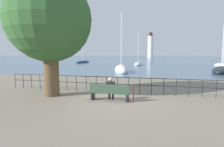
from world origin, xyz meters
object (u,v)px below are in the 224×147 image
object	(u,v)px
closed_umbrella	(133,92)
harbor_lighthouse	(150,46)
shade_tree	(50,21)
sailboat_0	(138,64)
sailboat_4	(83,62)
park_bench	(109,93)
sailboat_1	(121,70)
seated_person_left	(110,88)
sailboat_3	(223,66)
sailboat_2	(221,70)

from	to	relation	value
closed_umbrella	harbor_lighthouse	size ratio (longest dim) A/B	0.05
shade_tree	closed_umbrella	distance (m)	6.31
sailboat_0	sailboat_4	xyz separation A→B (m)	(-17.73, 8.13, 0.02)
shade_tree	sailboat_4	size ratio (longest dim) A/B	0.58
park_bench	sailboat_4	bearing A→B (deg)	115.27
sailboat_0	sailboat_1	size ratio (longest dim) A/B	0.90
seated_person_left	sailboat_4	size ratio (longest dim) A/B	0.11
seated_person_left	sailboat_3	size ratio (longest dim) A/B	0.17
park_bench	sailboat_3	size ratio (longest dim) A/B	0.29
sailboat_4	harbor_lighthouse	distance (m)	95.53
shade_tree	closed_umbrella	xyz separation A→B (m)	(4.96, -0.32, -3.89)
park_bench	sailboat_0	bearing A→B (deg)	92.91
park_bench	sailboat_2	world-z (taller)	sailboat_2
shade_tree	sailboat_1	xyz separation A→B (m)	(1.34, 15.03, -4.07)
sailboat_4	sailboat_3	bearing A→B (deg)	-11.22
park_bench	sailboat_1	xyz separation A→B (m)	(-2.33, 15.34, -0.10)
closed_umbrella	sailboat_3	size ratio (longest dim) A/B	0.13
seated_person_left	sailboat_3	world-z (taller)	sailboat_3
park_bench	seated_person_left	size ratio (longest dim) A/B	1.70
sailboat_0	sailboat_3	size ratio (longest dim) A/B	1.04
sailboat_4	sailboat_2	bearing A→B (deg)	-32.19
closed_umbrella	sailboat_0	size ratio (longest dim) A/B	0.12
closed_umbrella	harbor_lighthouse	world-z (taller)	harbor_lighthouse
shade_tree	seated_person_left	bearing A→B (deg)	-3.61
sailboat_2	sailboat_1	bearing A→B (deg)	-144.43
seated_person_left	shade_tree	bearing A→B (deg)	176.39
sailboat_3	closed_umbrella	bearing A→B (deg)	-125.02
sailboat_3	park_bench	bearing A→B (deg)	-126.94
park_bench	closed_umbrella	world-z (taller)	closed_umbrella
seated_person_left	sailboat_3	xyz separation A→B (m)	(15.70, 31.14, -0.44)
shade_tree	sailboat_3	xyz separation A→B (m)	(19.41, 30.91, -4.17)
shade_tree	park_bench	world-z (taller)	shade_tree
park_bench	closed_umbrella	bearing A→B (deg)	-0.40
shade_tree	park_bench	size ratio (longest dim) A/B	3.24
sailboat_0	sailboat_4	size ratio (longest dim) A/B	0.66
sailboat_0	closed_umbrella	bearing A→B (deg)	-85.81
sailboat_3	sailboat_2	bearing A→B (deg)	-119.17
sailboat_0	sailboat_3	xyz separation A→B (m)	(17.42, -1.76, -0.01)
park_bench	sailboat_1	distance (m)	15.52
shade_tree	closed_umbrella	bearing A→B (deg)	-3.71
sailboat_2	sailboat_4	size ratio (longest dim) A/B	0.90
seated_person_left	sailboat_2	size ratio (longest dim) A/B	0.12
sailboat_3	harbor_lighthouse	size ratio (longest dim) A/B	0.36
seated_person_left	sailboat_2	xyz separation A→B (m)	(11.24, 18.18, -0.39)
park_bench	sailboat_0	xyz separation A→B (m)	(-1.68, 32.98, -0.18)
closed_umbrella	sailboat_4	world-z (taller)	sailboat_4
park_bench	harbor_lighthouse	xyz separation A→B (m)	(-2.02, 134.57, 9.24)
closed_umbrella	sailboat_0	xyz separation A→B (m)	(-2.96, 32.99, -0.27)
sailboat_0	harbor_lighthouse	world-z (taller)	harbor_lighthouse
sailboat_1	sailboat_2	distance (m)	13.92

